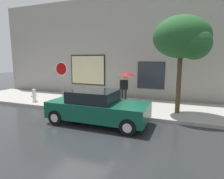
{
  "coord_description": "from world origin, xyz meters",
  "views": [
    {
      "loc": [
        4.41,
        -7.31,
        2.79
      ],
      "look_at": [
        0.84,
        1.8,
        1.2
      ],
      "focal_mm": 30.5,
      "sensor_mm": 36.0,
      "label": 1
    }
  ],
  "objects_px": {
    "street_tree": "(184,39)",
    "fire_hydrant": "(34,95)",
    "parked_car": "(97,107)",
    "pedestrian_with_umbrella": "(126,78)",
    "stop_sign": "(62,75)"
  },
  "relations": [
    {
      "from": "parked_car",
      "to": "pedestrian_with_umbrella",
      "type": "height_order",
      "value": "pedestrian_with_umbrella"
    },
    {
      "from": "street_tree",
      "to": "parked_car",
      "type": "bearing_deg",
      "value": -145.04
    },
    {
      "from": "parked_car",
      "to": "street_tree",
      "type": "bearing_deg",
      "value": 34.96
    },
    {
      "from": "fire_hydrant",
      "to": "street_tree",
      "type": "distance_m",
      "value": 9.09
    },
    {
      "from": "pedestrian_with_umbrella",
      "to": "street_tree",
      "type": "xyz_separation_m",
      "value": [
        3.14,
        -1.34,
        2.03
      ]
    },
    {
      "from": "stop_sign",
      "to": "street_tree",
      "type": "bearing_deg",
      "value": 6.31
    },
    {
      "from": "parked_car",
      "to": "pedestrian_with_umbrella",
      "type": "relative_size",
      "value": 2.3
    },
    {
      "from": "fire_hydrant",
      "to": "parked_car",
      "type": "bearing_deg",
      "value": -18.79
    },
    {
      "from": "pedestrian_with_umbrella",
      "to": "street_tree",
      "type": "distance_m",
      "value": 3.97
    },
    {
      "from": "fire_hydrant",
      "to": "street_tree",
      "type": "xyz_separation_m",
      "value": [
        8.51,
        0.55,
        3.15
      ]
    },
    {
      "from": "stop_sign",
      "to": "fire_hydrant",
      "type": "bearing_deg",
      "value": 176.35
    },
    {
      "from": "fire_hydrant",
      "to": "street_tree",
      "type": "height_order",
      "value": "street_tree"
    },
    {
      "from": "street_tree",
      "to": "stop_sign",
      "type": "distance_m",
      "value": 6.58
    },
    {
      "from": "street_tree",
      "to": "fire_hydrant",
      "type": "bearing_deg",
      "value": -176.28
    },
    {
      "from": "pedestrian_with_umbrella",
      "to": "street_tree",
      "type": "bearing_deg",
      "value": -23.13
    }
  ]
}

